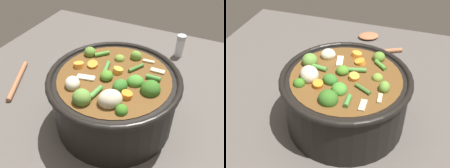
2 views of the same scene
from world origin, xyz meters
TOP-DOWN VIEW (x-y plane):
  - ground_plane at (0.00, 0.00)m, footprint 1.10×1.10m
  - cooking_pot at (-0.00, -0.00)m, footprint 0.31×0.31m
  - wooden_spoon at (-0.02, 0.41)m, footprint 0.18×0.19m

SIDE VIEW (x-z plane):
  - ground_plane at x=0.00m, z-range 0.00..0.00m
  - wooden_spoon at x=-0.02m, z-range 0.00..0.02m
  - cooking_pot at x=0.00m, z-range -0.01..0.16m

